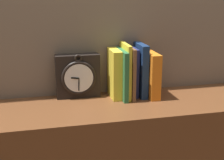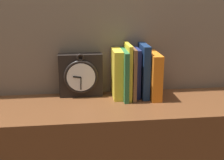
{
  "view_description": "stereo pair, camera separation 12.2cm",
  "coord_description": "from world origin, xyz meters",
  "px_view_note": "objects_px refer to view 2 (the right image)",
  "views": [
    {
      "loc": [
        -0.26,
        -1.14,
        1.26
      ],
      "look_at": [
        0.0,
        0.0,
        0.92
      ],
      "focal_mm": 50.0,
      "sensor_mm": 36.0,
      "label": 1
    },
    {
      "loc": [
        -0.14,
        -1.16,
        1.26
      ],
      "look_at": [
        0.0,
        0.0,
        0.92
      ],
      "focal_mm": 50.0,
      "sensor_mm": 36.0,
      "label": 2
    }
  ],
  "objects_px": {
    "book_slot4_navy": "(136,72)",
    "book_slot5_navy": "(144,71)",
    "book_slot1_green": "(124,74)",
    "book_slot2_yellow": "(128,71)",
    "clock": "(81,75)",
    "book_slot3_brown": "(132,73)",
    "book_slot6_orange": "(153,75)",
    "book_slot0_yellow": "(117,74)"
  },
  "relations": [
    {
      "from": "book_slot4_navy",
      "to": "book_slot3_brown",
      "type": "bearing_deg",
      "value": -137.67
    },
    {
      "from": "book_slot1_green",
      "to": "book_slot6_orange",
      "type": "bearing_deg",
      "value": -0.58
    },
    {
      "from": "book_slot2_yellow",
      "to": "book_slot4_navy",
      "type": "bearing_deg",
      "value": 22.25
    },
    {
      "from": "book_slot1_green",
      "to": "clock",
      "type": "bearing_deg",
      "value": 165.54
    },
    {
      "from": "book_slot0_yellow",
      "to": "book_slot6_orange",
      "type": "relative_size",
      "value": 1.08
    },
    {
      "from": "clock",
      "to": "book_slot6_orange",
      "type": "bearing_deg",
      "value": -8.87
    },
    {
      "from": "clock",
      "to": "book_slot5_navy",
      "type": "distance_m",
      "value": 0.27
    },
    {
      "from": "clock",
      "to": "book_slot4_navy",
      "type": "relative_size",
      "value": 0.92
    },
    {
      "from": "book_slot3_brown",
      "to": "book_slot2_yellow",
      "type": "bearing_deg",
      "value": 170.3
    },
    {
      "from": "book_slot1_green",
      "to": "book_slot3_brown",
      "type": "relative_size",
      "value": 0.95
    },
    {
      "from": "book_slot2_yellow",
      "to": "book_slot5_navy",
      "type": "distance_m",
      "value": 0.07
    },
    {
      "from": "book_slot4_navy",
      "to": "book_slot6_orange",
      "type": "bearing_deg",
      "value": -17.97
    },
    {
      "from": "book_slot5_navy",
      "to": "book_slot6_orange",
      "type": "xyz_separation_m",
      "value": [
        0.04,
        -0.01,
        -0.02
      ]
    },
    {
      "from": "book_slot2_yellow",
      "to": "book_slot3_brown",
      "type": "relative_size",
      "value": 1.06
    },
    {
      "from": "book_slot0_yellow",
      "to": "clock",
      "type": "bearing_deg",
      "value": 168.27
    },
    {
      "from": "book_slot4_navy",
      "to": "book_slot1_green",
      "type": "bearing_deg",
      "value": -158.35
    },
    {
      "from": "book_slot2_yellow",
      "to": "book_slot4_navy",
      "type": "distance_m",
      "value": 0.04
    },
    {
      "from": "book_slot0_yellow",
      "to": "book_slot1_green",
      "type": "distance_m",
      "value": 0.03
    },
    {
      "from": "book_slot6_orange",
      "to": "book_slot4_navy",
      "type": "bearing_deg",
      "value": 162.03
    },
    {
      "from": "book_slot3_brown",
      "to": "book_slot6_orange",
      "type": "height_order",
      "value": "book_slot3_brown"
    },
    {
      "from": "book_slot2_yellow",
      "to": "book_slot5_navy",
      "type": "xyz_separation_m",
      "value": [
        0.07,
        0.01,
        -0.0
      ]
    },
    {
      "from": "book_slot3_brown",
      "to": "book_slot5_navy",
      "type": "relative_size",
      "value": 0.96
    },
    {
      "from": "book_slot3_brown",
      "to": "book_slot6_orange",
      "type": "distance_m",
      "value": 0.09
    },
    {
      "from": "book_slot4_navy",
      "to": "book_slot5_navy",
      "type": "relative_size",
      "value": 0.92
    },
    {
      "from": "book_slot2_yellow",
      "to": "book_slot0_yellow",
      "type": "bearing_deg",
      "value": 169.23
    },
    {
      "from": "book_slot6_orange",
      "to": "clock",
      "type": "bearing_deg",
      "value": 171.13
    },
    {
      "from": "book_slot3_brown",
      "to": "book_slot4_navy",
      "type": "height_order",
      "value": "book_slot3_brown"
    },
    {
      "from": "clock",
      "to": "book_slot1_green",
      "type": "distance_m",
      "value": 0.19
    },
    {
      "from": "book_slot0_yellow",
      "to": "book_slot6_orange",
      "type": "xyz_separation_m",
      "value": [
        0.15,
        -0.02,
        -0.01
      ]
    },
    {
      "from": "book_slot0_yellow",
      "to": "book_slot1_green",
      "type": "relative_size",
      "value": 1.0
    },
    {
      "from": "book_slot2_yellow",
      "to": "clock",
      "type": "bearing_deg",
      "value": 168.49
    },
    {
      "from": "book_slot1_green",
      "to": "book_slot6_orange",
      "type": "xyz_separation_m",
      "value": [
        0.13,
        -0.0,
        -0.01
      ]
    },
    {
      "from": "book_slot0_yellow",
      "to": "book_slot6_orange",
      "type": "distance_m",
      "value": 0.15
    },
    {
      "from": "book_slot0_yellow",
      "to": "book_slot1_green",
      "type": "height_order",
      "value": "same"
    },
    {
      "from": "book_slot0_yellow",
      "to": "book_slot1_green",
      "type": "xyz_separation_m",
      "value": [
        0.03,
        -0.01,
        0.0
      ]
    },
    {
      "from": "book_slot6_orange",
      "to": "book_slot2_yellow",
      "type": "bearing_deg",
      "value": 176.02
    },
    {
      "from": "clock",
      "to": "book_slot5_navy",
      "type": "bearing_deg",
      "value": -7.42
    },
    {
      "from": "clock",
      "to": "book_slot2_yellow",
      "type": "height_order",
      "value": "book_slot2_yellow"
    },
    {
      "from": "book_slot3_brown",
      "to": "book_slot5_navy",
      "type": "bearing_deg",
      "value": 9.3
    },
    {
      "from": "clock",
      "to": "book_slot5_navy",
      "type": "xyz_separation_m",
      "value": [
        0.27,
        -0.03,
        0.02
      ]
    },
    {
      "from": "book_slot3_brown",
      "to": "book_slot1_green",
      "type": "bearing_deg",
      "value": -174.55
    },
    {
      "from": "book_slot6_orange",
      "to": "book_slot3_brown",
      "type": "bearing_deg",
      "value": 177.13
    }
  ]
}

